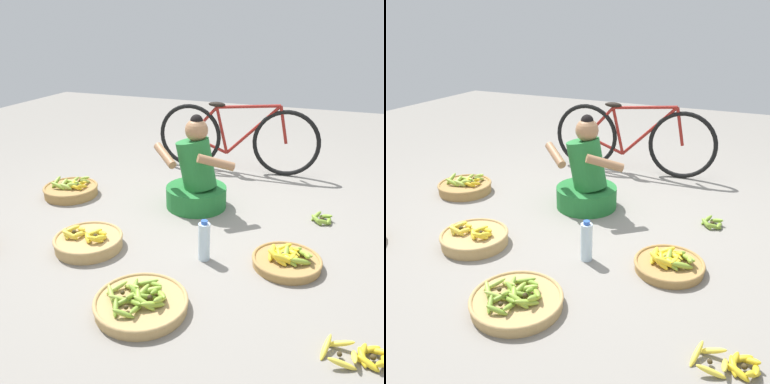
# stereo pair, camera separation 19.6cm
# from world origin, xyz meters

# --- Properties ---
(ground_plane) EXTENTS (10.00, 10.00, 0.00)m
(ground_plane) POSITION_xyz_m (0.00, 0.00, 0.00)
(ground_plane) COLOR gray
(vendor_woman_front) EXTENTS (0.74, 0.52, 0.80)m
(vendor_woman_front) POSITION_xyz_m (-0.15, 0.30, 0.26)
(vendor_woman_front) COLOR #237233
(vendor_woman_front) RESTS_ON ground
(bicycle_leaning) EXTENTS (1.70, 0.15, 0.73)m
(bicycle_leaning) POSITION_xyz_m (-0.08, 1.32, 0.36)
(bicycle_leaning) COLOR black
(bicycle_leaning) RESTS_ON ground
(banana_basket_front_center) EXTENTS (0.49, 0.49, 0.15)m
(banana_basket_front_center) POSITION_xyz_m (-0.62, -0.64, 0.05)
(banana_basket_front_center) COLOR tan
(banana_basket_front_center) RESTS_ON ground
(banana_basket_back_center) EXTENTS (0.49, 0.49, 0.17)m
(banana_basket_back_center) POSITION_xyz_m (-1.32, 0.11, 0.06)
(banana_basket_back_center) COLOR #A87F47
(banana_basket_back_center) RESTS_ON ground
(banana_basket_near_bicycle) EXTENTS (0.54, 0.54, 0.14)m
(banana_basket_near_bicycle) POSITION_xyz_m (0.04, -1.12, 0.04)
(banana_basket_near_bicycle) COLOR tan
(banana_basket_near_bicycle) RESTS_ON ground
(banana_basket_front_right) EXTENTS (0.46, 0.46, 0.14)m
(banana_basket_front_right) POSITION_xyz_m (0.74, -0.38, 0.05)
(banana_basket_front_right) COLOR #A87F47
(banana_basket_front_right) RESTS_ON ground
(loose_bananas_near_vendor) EXTENTS (0.33, 0.21, 0.09)m
(loose_bananas_near_vendor) POSITION_xyz_m (1.20, -1.08, 0.03)
(loose_bananas_near_vendor) COLOR gold
(loose_bananas_near_vendor) RESTS_ON ground
(loose_bananas_back_right) EXTENTS (0.19, 0.19, 0.08)m
(loose_bananas_back_right) POSITION_xyz_m (0.90, 0.37, 0.03)
(loose_bananas_back_right) COLOR olive
(loose_bananas_back_right) RESTS_ON ground
(water_bottle) EXTENTS (0.08, 0.08, 0.29)m
(water_bottle) POSITION_xyz_m (0.20, -0.49, 0.14)
(water_bottle) COLOR silver
(water_bottle) RESTS_ON ground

